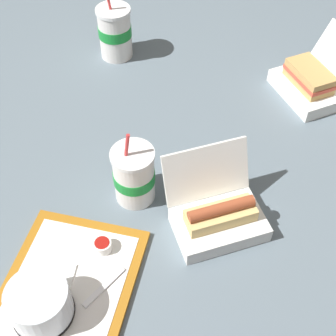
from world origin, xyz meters
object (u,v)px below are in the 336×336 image
at_px(ketchup_cup, 102,245).
at_px(plastic_fork, 104,287).
at_px(soda_cup_left, 134,175).
at_px(food_tray, 64,297).
at_px(cake_container, 40,304).
at_px(clamshell_hotdog_corner, 218,215).
at_px(soda_cup_center, 115,32).
at_px(clamshell_sandwich_right, 311,82).

bearing_deg(ketchup_cup, plastic_fork, 25.78).
xyz_separation_m(plastic_fork, soda_cup_left, (-0.25, -0.03, 0.06)).
height_order(food_tray, plastic_fork, plastic_fork).
relative_size(food_tray, cake_container, 3.26).
bearing_deg(plastic_fork, cake_container, -24.12).
height_order(ketchup_cup, clamshell_hotdog_corner, clamshell_hotdog_corner).
height_order(soda_cup_center, soda_cup_left, soda_cup_center).
distance_m(cake_container, clamshell_sandwich_right, 0.93).
bearing_deg(ketchup_cup, soda_cup_left, 177.45).
bearing_deg(soda_cup_center, ketchup_cup, 21.03).
distance_m(cake_container, clamshell_hotdog_corner, 0.41).
height_order(cake_container, soda_cup_center, soda_cup_center).
xyz_separation_m(ketchup_cup, clamshell_hotdog_corner, (-0.15, 0.21, 0.01)).
xyz_separation_m(plastic_fork, clamshell_hotdog_corner, (-0.23, 0.17, 0.02)).
xyz_separation_m(food_tray, ketchup_cup, (-0.12, 0.03, 0.02)).
xyz_separation_m(cake_container, ketchup_cup, (-0.17, 0.05, -0.03)).
xyz_separation_m(food_tray, cake_container, (0.05, -0.02, 0.05)).
distance_m(food_tray, soda_cup_left, 0.30).
bearing_deg(food_tray, clamshell_sandwich_right, 155.11).
bearing_deg(soda_cup_left, food_tray, -7.43).
height_order(cake_container, ketchup_cup, cake_container).
height_order(clamshell_hotdog_corner, soda_cup_center, soda_cup_center).
xyz_separation_m(food_tray, soda_cup_left, (-0.29, 0.04, 0.07)).
distance_m(plastic_fork, clamshell_hotdog_corner, 0.29).
bearing_deg(cake_container, food_tray, 158.03).
xyz_separation_m(clamshell_hotdog_corner, soda_cup_left, (-0.02, -0.20, 0.03)).
height_order(clamshell_hotdog_corner, soda_cup_left, soda_cup_left).
bearing_deg(cake_container, plastic_fork, 134.68).
height_order(ketchup_cup, clamshell_sandwich_right, clamshell_sandwich_right).
bearing_deg(soda_cup_left, ketchup_cup, -2.55).
height_order(plastic_fork, clamshell_sandwich_right, clamshell_sandwich_right).
bearing_deg(ketchup_cup, cake_container, -16.10).
relative_size(plastic_fork, soda_cup_center, 0.50).
xyz_separation_m(clamshell_hotdog_corner, clamshell_sandwich_right, (-0.53, 0.13, 0.00)).
bearing_deg(clamshell_sandwich_right, ketchup_cup, -26.73).
xyz_separation_m(ketchup_cup, soda_cup_left, (-0.17, 0.01, 0.05)).
height_order(clamshell_sandwich_right, soda_cup_left, soda_cup_left).
distance_m(food_tray, clamshell_sandwich_right, 0.88).
bearing_deg(ketchup_cup, clamshell_hotdog_corner, 124.50).
distance_m(food_tray, cake_container, 0.07).
height_order(cake_container, clamshell_sandwich_right, clamshell_sandwich_right).
distance_m(cake_container, soda_cup_center, 0.86).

